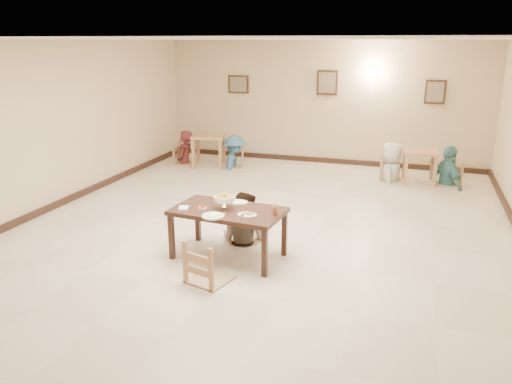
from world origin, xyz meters
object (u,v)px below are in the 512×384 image
(curry_warmer, at_px, (224,199))
(bg_diner_c, at_px, (393,142))
(main_table, at_px, (228,215))
(bg_table_left, at_px, (209,140))
(bg_chair_rl, at_px, (391,158))
(bg_diner_b, at_px, (234,135))
(chair_far, at_px, (247,210))
(bg_diner_d, at_px, (451,146))
(bg_chair_ll, at_px, (184,144))
(bg_chair_lr, at_px, (234,149))
(chair_near, at_px, (209,242))
(bg_diner_a, at_px, (184,131))
(drink_glass, at_px, (275,210))
(bg_chair_rr, at_px, (449,163))
(bg_table_right, at_px, (420,156))
(main_diner, at_px, (243,192))

(curry_warmer, bearing_deg, bg_diner_c, 68.41)
(main_table, xyz_separation_m, bg_table_left, (-2.43, 4.96, -0.00))
(bg_chair_rl, xyz_separation_m, bg_diner_b, (-3.71, -0.01, 0.31))
(chair_far, height_order, bg_diner_d, bg_diner_d)
(chair_far, relative_size, bg_chair_ll, 0.95)
(bg_table_left, distance_m, bg_chair_rl, 4.36)
(chair_far, distance_m, bg_chair_lr, 4.62)
(bg_chair_ll, height_order, bg_chair_rl, bg_chair_ll)
(chair_near, xyz_separation_m, bg_diner_a, (-3.12, 5.71, 0.30))
(drink_glass, relative_size, bg_chair_rr, 0.15)
(main_table, height_order, bg_table_left, bg_table_left)
(bg_diner_a, distance_m, bg_diner_b, 1.31)
(bg_chair_ll, bearing_deg, bg_diner_d, -94.92)
(curry_warmer, relative_size, drink_glass, 2.26)
(bg_table_right, relative_size, bg_chair_ll, 0.78)
(drink_glass, xyz_separation_m, bg_chair_rl, (1.25, 5.03, -0.30))
(bg_diner_b, bearing_deg, main_table, -174.77)
(bg_table_right, bearing_deg, bg_diner_a, -179.60)
(chair_far, xyz_separation_m, bg_chair_rl, (1.90, 4.27, 0.01))
(chair_near, height_order, curry_warmer, chair_near)
(bg_chair_lr, height_order, bg_diner_b, bg_diner_b)
(chair_near, relative_size, curry_warmer, 3.33)
(bg_chair_lr, xyz_separation_m, bg_chair_rl, (3.71, 0.01, 0.02))
(main_diner, height_order, bg_table_right, main_diner)
(bg_diner_b, xyz_separation_m, bg_diner_d, (4.90, -0.06, 0.07))
(main_table, relative_size, drink_glass, 11.23)
(bg_diner_a, height_order, bg_diner_b, bg_diner_a)
(main_table, xyz_separation_m, bg_chair_lr, (-1.77, 5.00, -0.18))
(bg_chair_lr, bearing_deg, bg_chair_ll, -108.77)
(chair_far, xyz_separation_m, chair_near, (0.00, -1.50, 0.07))
(bg_chair_rr, height_order, bg_diner_b, bg_diner_b)
(main_diner, xyz_separation_m, drink_glass, (0.69, -0.66, 0.00))
(bg_table_left, bearing_deg, bg_chair_rl, 0.68)
(bg_chair_rl, bearing_deg, main_table, 152.57)
(main_table, relative_size, curry_warmer, 4.97)
(bg_table_right, distance_m, bg_chair_rl, 0.61)
(bg_table_left, height_order, bg_diner_c, bg_diner_c)
(bg_diner_d, bearing_deg, main_table, 116.99)
(bg_table_left, bearing_deg, chair_far, -59.76)
(bg_chair_rl, bearing_deg, curry_warmer, 152.08)
(bg_chair_rr, distance_m, bg_diner_c, 1.25)
(main_table, xyz_separation_m, bg_diner_a, (-3.08, 4.95, 0.20))
(drink_glass, height_order, bg_table_left, drink_glass)
(chair_near, height_order, bg_table_right, chair_near)
(bg_chair_rr, bearing_deg, main_diner, -56.76)
(curry_warmer, bearing_deg, bg_table_right, 62.64)
(bg_chair_rl, relative_size, bg_chair_rr, 1.00)
(bg_table_left, bearing_deg, chair_near, -66.72)
(chair_near, xyz_separation_m, main_diner, (-0.04, 1.40, 0.25))
(bg_chair_lr, height_order, bg_diner_d, bg_diner_d)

